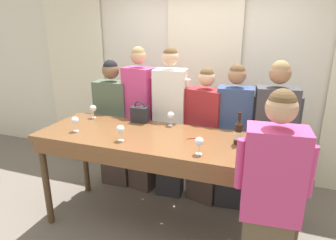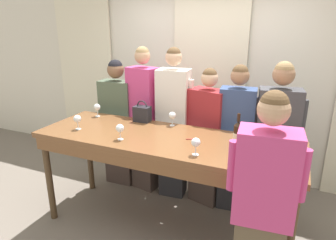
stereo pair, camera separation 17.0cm
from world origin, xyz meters
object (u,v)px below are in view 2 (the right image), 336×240
Objects in this scene: wine_glass_front_right at (120,129)px; guest_striped_shirt at (207,138)px; wine_bottle at (237,134)px; host_pouring at (262,211)px; tasting_bar at (164,148)px; handbag at (142,113)px; wine_glass_back_left at (97,107)px; guest_navy_coat at (235,138)px; guest_beige_cap at (276,142)px; wine_glass_center_mid at (172,116)px; guest_pink_top at (144,119)px; wine_glass_front_left at (268,146)px; wine_glass_center_right at (77,119)px; wine_glass_center_left at (286,144)px; guest_olive_jacket at (118,122)px; guest_cream_sweater at (173,124)px; potted_plant at (91,140)px; wine_glass_front_mid at (196,143)px.

guest_striped_shirt reaches higher than wine_glass_front_right.
host_pouring is at bearing -65.04° from wine_bottle.
handbag is (-0.43, 0.37, 0.19)m from tasting_bar.
wine_glass_back_left is (-1.69, 0.23, -0.00)m from wine_bottle.
tasting_bar is 16.80× the size of wine_glass_back_left.
host_pouring reaches higher than wine_bottle.
guest_navy_coat is 0.43m from guest_beige_cap.
wine_glass_center_mid is 0.64m from guest_pink_top.
guest_navy_coat is (0.63, 0.32, -0.28)m from wine_glass_center_mid.
guest_pink_top is at bearing 153.40° from wine_glass_front_left.
wine_bottle is at bearing 7.95° from wine_glass_center_right.
wine_glass_center_left is at bearing -80.55° from guest_beige_cap.
guest_striped_shirt is at bearing 35.25° from wine_glass_center_right.
guest_beige_cap reaches higher than handbag.
wine_glass_center_left is (1.46, 0.24, 0.00)m from wine_glass_front_right.
guest_navy_coat is (-0.53, 0.65, -0.28)m from wine_glass_center_left.
wine_glass_center_mid is (-0.06, 0.37, 0.21)m from tasting_bar.
tasting_bar is at bearing -35.72° from guest_olive_jacket.
guest_olive_jacket is at bearing 180.00° from guest_cream_sweater.
guest_navy_coat is at bearing -0.00° from guest_olive_jacket.
tasting_bar is at bearing -50.03° from guest_pink_top.
wine_glass_front_right is 1.12m from guest_olive_jacket.
tasting_bar is at bearing -40.90° from handbag.
wine_glass_center_mid reaches higher than potted_plant.
wine_glass_center_mid is 0.09× the size of host_pouring.
wine_bottle is at bearing -117.00° from guest_beige_cap.
potted_plant is (-1.47, 0.88, -0.88)m from handbag.
guest_olive_jacket is (-0.04, 0.82, -0.30)m from wine_glass_center_right.
wine_glass_front_left is at bearing -32.29° from wine_bottle.
wine_glass_front_left is 0.09× the size of host_pouring.
guest_olive_jacket is at bearing 149.00° from handbag.
wine_glass_center_left reaches higher than tasting_bar.
wine_glass_front_mid is 1.52m from wine_glass_back_left.
tasting_bar is 0.52m from wine_glass_front_mid.
wine_glass_front_mid reaches higher than tasting_bar.
host_pouring reaches higher than wine_glass_center_right.
handbag is 1.92m from potted_plant.
handbag is 1.48m from wine_glass_front_left.
guest_cream_sweater is 1.06× the size of guest_beige_cap.
wine_glass_center_right is 1.72m from guest_navy_coat.
guest_cream_sweater reaches higher than wine_glass_front_mid.
handbag is 0.13× the size of guest_pink_top.
guest_striped_shirt is at bearing 100.03° from wine_glass_front_mid.
wine_glass_center_left and wine_glass_center_right have the same top height.
potted_plant is (-1.53, 1.45, -0.90)m from wine_glass_front_right.
wine_glass_center_right is 2.01m from host_pouring.
wine_glass_front_mid is 1.00× the size of wine_glass_center_right.
handbag is 0.80m from guest_striped_shirt.
tasting_bar is at bearing 148.97° from wine_glass_front_mid.
host_pouring is (1.19, -1.29, -0.06)m from guest_cream_sweater.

